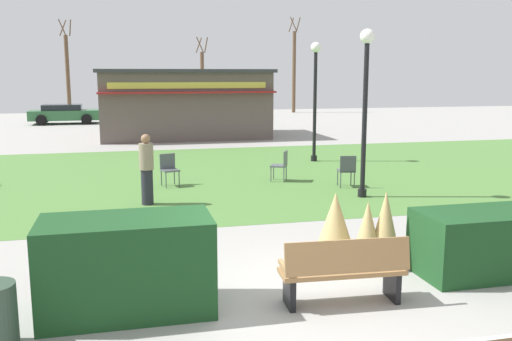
{
  "coord_description": "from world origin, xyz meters",
  "views": [
    {
      "loc": [
        -2.13,
        -6.92,
        3.09
      ],
      "look_at": [
        0.27,
        3.18,
        1.28
      ],
      "focal_mm": 39.13,
      "sensor_mm": 36.0,
      "label": 1
    }
  ],
  "objects_px": {
    "cafe_chair_center": "(169,167)",
    "park_bench": "(344,271)",
    "lamppost_far": "(315,87)",
    "person_strolling": "(147,169)",
    "lamppost_mid": "(365,93)",
    "parked_car_west_slot": "(64,113)",
    "food_kiosk": "(183,103)",
    "tree_left_bg": "(294,70)",
    "cafe_chair_east": "(282,163)",
    "tree_right_bg": "(68,74)",
    "tree_center_bg": "(202,82)",
    "cafe_chair_north": "(347,168)"
  },
  "relations": [
    {
      "from": "cafe_chair_center",
      "to": "lamppost_far",
      "type": "bearing_deg",
      "value": 31.2
    },
    {
      "from": "cafe_chair_center",
      "to": "lamppost_mid",
      "type": "bearing_deg",
      "value": -28.98
    },
    {
      "from": "person_strolling",
      "to": "lamppost_far",
      "type": "bearing_deg",
      "value": -155.51
    },
    {
      "from": "lamppost_mid",
      "to": "parked_car_west_slot",
      "type": "xyz_separation_m",
      "value": [
        -9.39,
        23.62,
        -1.97
      ]
    },
    {
      "from": "lamppost_far",
      "to": "tree_right_bg",
      "type": "bearing_deg",
      "value": 113.68
    },
    {
      "from": "cafe_chair_east",
      "to": "tree_center_bg",
      "type": "height_order",
      "value": "tree_center_bg"
    },
    {
      "from": "food_kiosk",
      "to": "park_bench",
      "type": "bearing_deg",
      "value": -90.26
    },
    {
      "from": "park_bench",
      "to": "lamppost_far",
      "type": "height_order",
      "value": "lamppost_far"
    },
    {
      "from": "lamppost_mid",
      "to": "lamppost_far",
      "type": "distance_m",
      "value": 5.88
    },
    {
      "from": "person_strolling",
      "to": "cafe_chair_east",
      "type": "bearing_deg",
      "value": -169.36
    },
    {
      "from": "person_strolling",
      "to": "tree_left_bg",
      "type": "xyz_separation_m",
      "value": [
        12.83,
        29.82,
        2.48
      ]
    },
    {
      "from": "cafe_chair_east",
      "to": "cafe_chair_north",
      "type": "bearing_deg",
      "value": -40.48
    },
    {
      "from": "lamppost_far",
      "to": "tree_left_bg",
      "type": "xyz_separation_m",
      "value": [
        6.76,
        24.39,
        0.73
      ]
    },
    {
      "from": "lamppost_mid",
      "to": "cafe_chair_center",
      "type": "xyz_separation_m",
      "value": [
        -4.64,
        2.57,
        -2.09
      ]
    },
    {
      "from": "food_kiosk",
      "to": "parked_car_west_slot",
      "type": "xyz_separation_m",
      "value": [
        -6.47,
        8.79,
        -1.01
      ]
    },
    {
      "from": "park_bench",
      "to": "tree_left_bg",
      "type": "height_order",
      "value": "tree_left_bg"
    },
    {
      "from": "park_bench",
      "to": "parked_car_west_slot",
      "type": "bearing_deg",
      "value": 102.09
    },
    {
      "from": "tree_left_bg",
      "to": "tree_right_bg",
      "type": "distance_m",
      "value": 17.1
    },
    {
      "from": "cafe_chair_center",
      "to": "park_bench",
      "type": "bearing_deg",
      "value": -79.41
    },
    {
      "from": "tree_right_bg",
      "to": "tree_left_bg",
      "type": "bearing_deg",
      "value": 2.94
    },
    {
      "from": "cafe_chair_north",
      "to": "parked_car_west_slot",
      "type": "relative_size",
      "value": 0.21
    },
    {
      "from": "cafe_chair_center",
      "to": "tree_left_bg",
      "type": "bearing_deg",
      "value": 66.29
    },
    {
      "from": "lamppost_far",
      "to": "person_strolling",
      "type": "bearing_deg",
      "value": -138.22
    },
    {
      "from": "lamppost_far",
      "to": "cafe_chair_east",
      "type": "height_order",
      "value": "lamppost_far"
    },
    {
      "from": "lamppost_mid",
      "to": "food_kiosk",
      "type": "relative_size",
      "value": 0.51
    },
    {
      "from": "tree_left_bg",
      "to": "tree_right_bg",
      "type": "bearing_deg",
      "value": -177.06
    },
    {
      "from": "parked_car_west_slot",
      "to": "cafe_chair_east",
      "type": "bearing_deg",
      "value": -69.31
    },
    {
      "from": "lamppost_mid",
      "to": "cafe_chair_east",
      "type": "distance_m",
      "value": 3.54
    },
    {
      "from": "park_bench",
      "to": "cafe_chair_north",
      "type": "height_order",
      "value": "park_bench"
    },
    {
      "from": "lamppost_far",
      "to": "tree_left_bg",
      "type": "relative_size",
      "value": 0.56
    },
    {
      "from": "lamppost_mid",
      "to": "cafe_chair_east",
      "type": "xyz_separation_m",
      "value": [
        -1.41,
        2.49,
        -2.09
      ]
    },
    {
      "from": "food_kiosk",
      "to": "cafe_chair_center",
      "type": "relative_size",
      "value": 9.19
    },
    {
      "from": "park_bench",
      "to": "cafe_chair_east",
      "type": "relative_size",
      "value": 1.94
    },
    {
      "from": "park_bench",
      "to": "person_strolling",
      "type": "bearing_deg",
      "value": 109.43
    },
    {
      "from": "person_strolling",
      "to": "tree_center_bg",
      "type": "xyz_separation_m",
      "value": [
        5.3,
        28.43,
        1.63
      ]
    },
    {
      "from": "parked_car_west_slot",
      "to": "tree_right_bg",
      "type": "relative_size",
      "value": 0.62
    },
    {
      "from": "person_strolling",
      "to": "tree_center_bg",
      "type": "relative_size",
      "value": 0.3
    },
    {
      "from": "food_kiosk",
      "to": "tree_left_bg",
      "type": "height_order",
      "value": "tree_left_bg"
    },
    {
      "from": "cafe_chair_east",
      "to": "parked_car_west_slot",
      "type": "bearing_deg",
      "value": 110.69
    },
    {
      "from": "food_kiosk",
      "to": "parked_car_west_slot",
      "type": "distance_m",
      "value": 10.97
    },
    {
      "from": "tree_center_bg",
      "to": "park_bench",
      "type": "bearing_deg",
      "value": -94.88
    },
    {
      "from": "tree_left_bg",
      "to": "lamppost_mid",
      "type": "bearing_deg",
      "value": -103.94
    },
    {
      "from": "park_bench",
      "to": "parked_car_west_slot",
      "type": "height_order",
      "value": "parked_car_west_slot"
    },
    {
      "from": "lamppost_far",
      "to": "tree_left_bg",
      "type": "height_order",
      "value": "tree_left_bg"
    },
    {
      "from": "tree_center_bg",
      "to": "cafe_chair_east",
      "type": "bearing_deg",
      "value": -93.0
    },
    {
      "from": "cafe_chair_north",
      "to": "lamppost_mid",
      "type": "bearing_deg",
      "value": -93.75
    },
    {
      "from": "cafe_chair_center",
      "to": "tree_right_bg",
      "type": "relative_size",
      "value": 0.13
    },
    {
      "from": "lamppost_mid",
      "to": "parked_car_west_slot",
      "type": "height_order",
      "value": "lamppost_mid"
    },
    {
      "from": "lamppost_far",
      "to": "tree_center_bg",
      "type": "xyz_separation_m",
      "value": [
        -0.77,
        23.01,
        -0.12
      ]
    },
    {
      "from": "lamppost_far",
      "to": "tree_right_bg",
      "type": "distance_m",
      "value": 25.68
    }
  ]
}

